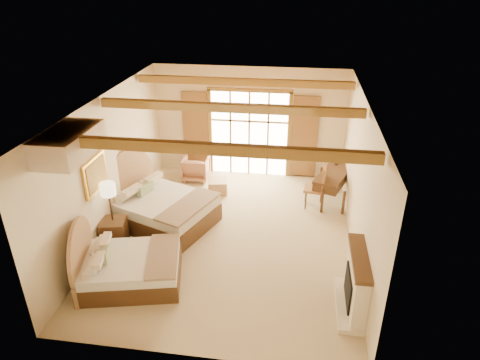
% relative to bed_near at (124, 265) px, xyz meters
% --- Properties ---
extents(floor, '(7.00, 7.00, 0.00)m').
position_rel_bed_near_xyz_m(floor, '(1.81, 1.87, -0.38)').
color(floor, tan).
rests_on(floor, ground).
extents(wall_back, '(5.50, 0.00, 5.50)m').
position_rel_bed_near_xyz_m(wall_back, '(1.81, 5.37, 1.22)').
color(wall_back, beige).
rests_on(wall_back, ground).
extents(wall_left, '(0.00, 7.00, 7.00)m').
position_rel_bed_near_xyz_m(wall_left, '(-0.94, 1.87, 1.22)').
color(wall_left, beige).
rests_on(wall_left, ground).
extents(wall_right, '(0.00, 7.00, 7.00)m').
position_rel_bed_near_xyz_m(wall_right, '(4.56, 1.87, 1.22)').
color(wall_right, beige).
rests_on(wall_right, ground).
extents(ceiling, '(7.00, 7.00, 0.00)m').
position_rel_bed_near_xyz_m(ceiling, '(1.81, 1.87, 2.82)').
color(ceiling, '#AD7131').
rests_on(ceiling, ground).
extents(ceiling_beams, '(5.39, 4.60, 0.18)m').
position_rel_bed_near_xyz_m(ceiling_beams, '(1.81, 1.87, 2.70)').
color(ceiling_beams, olive).
rests_on(ceiling_beams, ceiling).
extents(french_doors, '(3.95, 0.08, 2.60)m').
position_rel_bed_near_xyz_m(french_doors, '(1.81, 5.31, 0.87)').
color(french_doors, white).
rests_on(french_doors, ground).
extents(fireplace, '(0.46, 1.40, 1.16)m').
position_rel_bed_near_xyz_m(fireplace, '(4.41, -0.13, 0.13)').
color(fireplace, beige).
rests_on(fireplace, ground).
extents(painting, '(0.06, 0.95, 0.75)m').
position_rel_bed_near_xyz_m(painting, '(-0.89, 1.12, 1.37)').
color(painting, gold).
rests_on(painting, wall_left).
extents(canopy_valance, '(0.70, 1.40, 0.45)m').
position_rel_bed_near_xyz_m(canopy_valance, '(-0.59, -0.13, 2.57)').
color(canopy_valance, beige).
rests_on(canopy_valance, ceiling).
extents(bed_near, '(2.20, 1.82, 1.25)m').
position_rel_bed_near_xyz_m(bed_near, '(0.00, 0.00, 0.00)').
color(bed_near, '#4D331B').
rests_on(bed_near, floor).
extents(bed_far, '(2.84, 2.41, 1.49)m').
position_rel_bed_near_xyz_m(bed_far, '(-0.04, 2.20, 0.07)').
color(bed_far, '#4D331B').
rests_on(bed_far, floor).
extents(nightstand, '(0.64, 0.64, 0.65)m').
position_rel_bed_near_xyz_m(nightstand, '(-0.69, 1.12, -0.05)').
color(nightstand, '#4D331B').
rests_on(nightstand, floor).
extents(floor_lamp, '(0.33, 0.33, 1.54)m').
position_rel_bed_near_xyz_m(floor_lamp, '(-0.69, 1.16, 0.93)').
color(floor_lamp, '#362719').
rests_on(floor_lamp, floor).
extents(armchair, '(0.76, 0.78, 0.69)m').
position_rel_bed_near_xyz_m(armchair, '(0.32, 4.70, -0.03)').
color(armchair, '#A86F4D').
rests_on(armchair, floor).
extents(ottoman, '(0.59, 0.59, 0.37)m').
position_rel_bed_near_xyz_m(ottoman, '(1.11, 3.95, -0.19)').
color(ottoman, '#A06445').
rests_on(ottoman, floor).
extents(desk, '(1.11, 1.61, 0.80)m').
position_rel_bed_near_xyz_m(desk, '(4.20, 3.95, 0.05)').
color(desk, '#4D331B').
rests_on(desk, floor).
extents(desk_chair, '(0.56, 0.56, 1.15)m').
position_rel_bed_near_xyz_m(desk_chair, '(3.76, 3.57, -0.02)').
color(desk_chair, '#966232').
rests_on(desk_chair, floor).
extents(desk_lamp, '(0.18, 0.18, 0.37)m').
position_rel_bed_near_xyz_m(desk_lamp, '(4.30, 4.53, 0.70)').
color(desk_lamp, '#362719').
rests_on(desk_lamp, desk).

